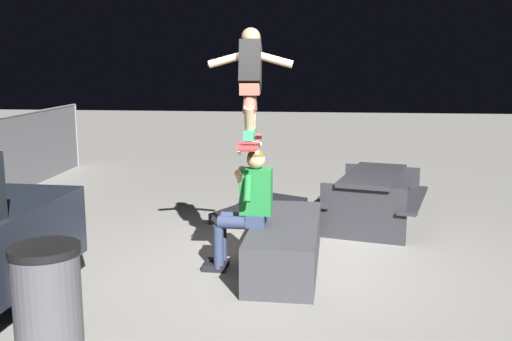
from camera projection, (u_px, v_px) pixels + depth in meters
ground_plane at (274, 267)px, 6.67m from camera, size 40.00×40.00×0.00m
ledge_box_main at (285, 245)px, 6.62m from camera, size 2.03×0.78×0.52m
person_sitting_on_ledge at (246, 203)px, 6.43m from camera, size 0.59×0.76×1.36m
skateboard at (250, 144)px, 6.19m from camera, size 1.03×0.25×0.15m
skater_airborne at (250, 77)px, 6.12m from camera, size 0.62×0.89×1.12m
kicker_ramp at (260, 214)px, 8.74m from camera, size 1.49×1.40×0.34m
picnic_table_back at (373, 191)px, 8.23m from camera, size 1.98×1.72×0.75m
trash_bin at (47, 295)px, 4.78m from camera, size 0.57×0.57×0.84m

